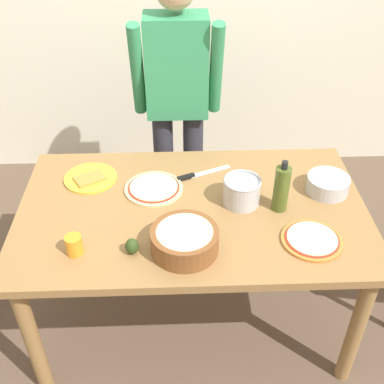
# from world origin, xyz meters

# --- Properties ---
(ground) EXTENTS (8.00, 8.00, 0.00)m
(ground) POSITION_xyz_m (0.00, 0.00, 0.00)
(ground) COLOR brown
(dining_table) EXTENTS (1.60, 0.96, 0.76)m
(dining_table) POSITION_xyz_m (0.00, 0.00, 0.67)
(dining_table) COLOR olive
(dining_table) RESTS_ON ground
(person_cook) EXTENTS (0.49, 0.25, 1.62)m
(person_cook) POSITION_xyz_m (-0.06, 0.76, 0.94)
(person_cook) COLOR #2D2D38
(person_cook) RESTS_ON ground
(pizza_raw_on_board) EXTENTS (0.28, 0.28, 0.02)m
(pizza_raw_on_board) POSITION_xyz_m (-0.18, 0.14, 0.77)
(pizza_raw_on_board) COLOR beige
(pizza_raw_on_board) RESTS_ON dining_table
(pizza_cooked_on_tray) EXTENTS (0.26, 0.26, 0.02)m
(pizza_cooked_on_tray) POSITION_xyz_m (0.49, -0.25, 0.77)
(pizza_cooked_on_tray) COLOR #C67A33
(pizza_cooked_on_tray) RESTS_ON dining_table
(plate_with_slice) EXTENTS (0.26, 0.26, 0.02)m
(plate_with_slice) POSITION_xyz_m (-0.50, 0.24, 0.77)
(plate_with_slice) COLOR gold
(plate_with_slice) RESTS_ON dining_table
(popcorn_bowl) EXTENTS (0.28, 0.28, 0.11)m
(popcorn_bowl) POSITION_xyz_m (-0.04, -0.28, 0.82)
(popcorn_bowl) COLOR brown
(popcorn_bowl) RESTS_ON dining_table
(mixing_bowl_steel) EXTENTS (0.20, 0.20, 0.08)m
(mixing_bowl_steel) POSITION_xyz_m (0.65, 0.10, 0.80)
(mixing_bowl_steel) COLOR #B7B7BC
(mixing_bowl_steel) RESTS_ON dining_table
(olive_oil_bottle) EXTENTS (0.07, 0.07, 0.26)m
(olive_oil_bottle) POSITION_xyz_m (0.40, -0.02, 0.87)
(olive_oil_bottle) COLOR #47561E
(olive_oil_bottle) RESTS_ON dining_table
(steel_pot) EXTENTS (0.17, 0.17, 0.13)m
(steel_pot) POSITION_xyz_m (0.23, 0.03, 0.83)
(steel_pot) COLOR #B7B7BC
(steel_pot) RESTS_ON dining_table
(cup_orange) EXTENTS (0.07, 0.07, 0.08)m
(cup_orange) POSITION_xyz_m (-0.49, -0.28, 0.80)
(cup_orange) COLOR orange
(cup_orange) RESTS_ON dining_table
(chef_knife) EXTENTS (0.28, 0.14, 0.02)m
(chef_knife) POSITION_xyz_m (0.03, 0.25, 0.77)
(chef_knife) COLOR silver
(chef_knife) RESTS_ON dining_table
(avocado) EXTENTS (0.06, 0.06, 0.07)m
(avocado) POSITION_xyz_m (-0.26, -0.29, 0.80)
(avocado) COLOR #2D4219
(avocado) RESTS_ON dining_table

